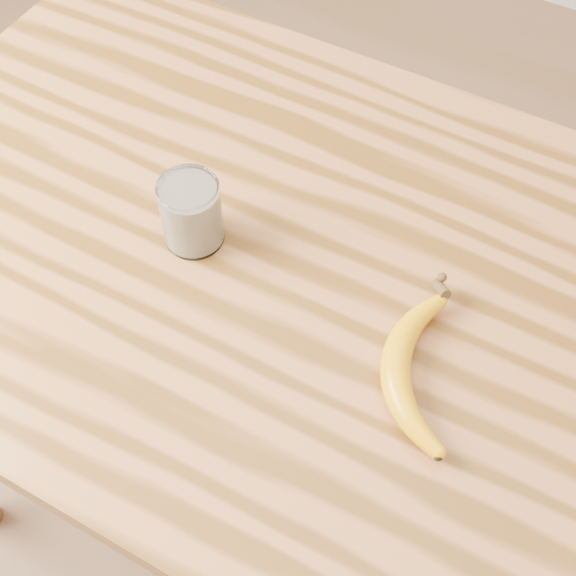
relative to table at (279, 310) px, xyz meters
The scene contains 3 objects.
table is the anchor object (origin of this frame).
smoothie_glass 0.21m from the table, 165.40° to the right, with size 0.08×0.08×0.10m.
banana 0.26m from the table, 23.81° to the right, with size 0.11×0.29×0.04m, color #EB9C07, non-canonical shape.
Camera 1 is at (0.31, -0.53, 1.71)m, focal length 50.00 mm.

